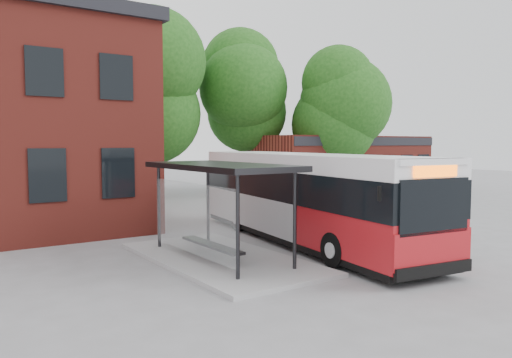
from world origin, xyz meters
TOP-DOWN VIEW (x-y plane):
  - ground at (0.00, 0.00)m, footprint 100.00×100.00m
  - shop_row at (15.00, 14.00)m, footprint 14.00×6.20m
  - bus_shelter at (-4.50, -1.00)m, footprint 3.60×7.00m
  - bike_rail at (9.28, 10.00)m, footprint 5.20×0.10m
  - tree_0 at (-6.00, 16.00)m, footprint 7.92×7.92m
  - tree_1 at (1.00, 17.00)m, footprint 7.92×7.92m
  - tree_2 at (8.00, 16.00)m, footprint 7.92×7.92m
  - tree_3 at (13.00, 12.00)m, footprint 7.04×7.04m
  - city_bus at (-0.69, -0.25)m, footprint 4.39×12.43m
  - bicycle_0 at (6.64, 10.20)m, footprint 1.86×1.27m
  - bicycle_1 at (8.44, 10.97)m, footprint 1.89×1.12m
  - bicycle_2 at (7.63, 10.02)m, footprint 1.99×1.29m
  - bicycle_3 at (8.41, 10.63)m, footprint 1.57×1.01m
  - bicycle_4 at (9.21, 10.18)m, footprint 1.88×0.95m
  - bicycle_5 at (10.25, 10.54)m, footprint 1.53×0.47m
  - bicycle_6 at (10.15, 10.65)m, footprint 1.98×1.01m
  - bicycle_7 at (11.32, 10.59)m, footprint 1.65×0.81m

SIDE VIEW (x-z plane):
  - ground at x=0.00m, z-range 0.00..0.00m
  - bike_rail at x=9.28m, z-range 0.00..0.38m
  - bicycle_5 at x=10.25m, z-range 0.00..0.92m
  - bicycle_3 at x=8.41m, z-range 0.00..0.92m
  - bicycle_0 at x=6.64m, z-range 0.00..0.92m
  - bicycle_4 at x=9.21m, z-range 0.00..0.94m
  - bicycle_7 at x=11.32m, z-range 0.00..0.96m
  - bicycle_2 at x=7.63m, z-range 0.00..0.99m
  - bicycle_6 at x=10.15m, z-range 0.00..0.99m
  - bicycle_1 at x=8.44m, z-range 0.00..1.10m
  - bus_shelter at x=-4.50m, z-range 0.00..2.90m
  - city_bus at x=-0.69m, z-range 0.00..3.09m
  - shop_row at x=15.00m, z-range 0.00..4.00m
  - tree_3 at x=13.00m, z-range 0.00..9.28m
  - tree_1 at x=1.00m, z-range 0.00..10.40m
  - tree_0 at x=-6.00m, z-range 0.00..11.00m
  - tree_2 at x=8.00m, z-range 0.00..11.00m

